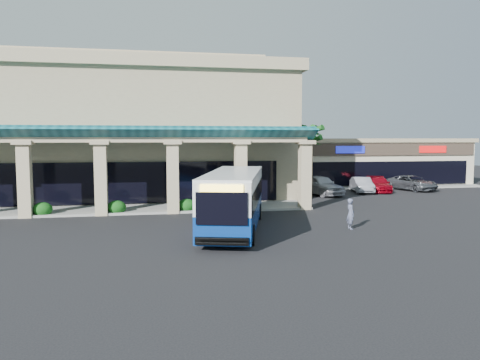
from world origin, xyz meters
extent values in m
plane|color=black|center=(0.00, 0.00, 0.00)|extent=(110.00, 110.00, 0.00)
imported|color=#4E5671|center=(6.11, -2.07, 0.83)|extent=(0.40, 0.61, 1.65)
imported|color=#A8A8B0|center=(10.00, 12.80, 0.87)|extent=(3.31, 5.47, 1.74)
imported|color=#9597A4|center=(14.40, 13.86, 0.70)|extent=(2.41, 4.46, 1.39)
imported|color=#990314|center=(16.23, 14.23, 0.67)|extent=(3.23, 4.99, 1.34)
imported|color=#484B52|center=(19.90, 14.77, 0.70)|extent=(3.69, 5.53, 1.41)
camera|label=1|loc=(-4.50, -25.34, 4.83)|focal=35.00mm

